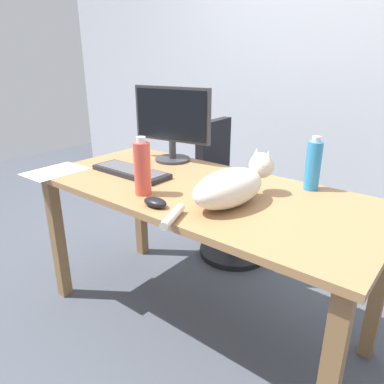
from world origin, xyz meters
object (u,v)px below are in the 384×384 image
at_px(water_bottle, 313,165).
at_px(spray_bottle, 142,168).
at_px(monitor, 172,121).
at_px(office_chair, 230,199).
at_px(cat, 232,185).
at_px(keyboard, 131,171).
at_px(computer_mouse, 156,202).

height_order(water_bottle, spray_bottle, spray_bottle).
bearing_deg(spray_bottle, water_bottle, 43.38).
bearing_deg(spray_bottle, monitor, 118.45).
relative_size(office_chair, spray_bottle, 3.68).
relative_size(office_chair, cat, 1.53).
bearing_deg(office_chair, water_bottle, -30.65).
height_order(keyboard, spray_bottle, spray_bottle).
relative_size(keyboard, computer_mouse, 4.00).
bearing_deg(computer_mouse, cat, 44.07).
distance_m(keyboard, computer_mouse, 0.46).
bearing_deg(monitor, computer_mouse, -53.89).
distance_m(monitor, water_bottle, 0.82).
distance_m(monitor, computer_mouse, 0.72).
bearing_deg(water_bottle, spray_bottle, -136.62).
bearing_deg(office_chair, keyboard, -98.72).
bearing_deg(spray_bottle, cat, 21.70).
bearing_deg(keyboard, cat, -1.50).
xyz_separation_m(office_chair, computer_mouse, (0.28, -1.00, 0.37)).
bearing_deg(monitor, keyboard, -89.46).
xyz_separation_m(office_chair, spray_bottle, (0.14, -0.93, 0.47)).
height_order(monitor, computer_mouse, monitor).
relative_size(cat, computer_mouse, 5.53).
height_order(office_chair, monitor, monitor).
xyz_separation_m(cat, water_bottle, (0.18, 0.37, 0.03)).
xyz_separation_m(office_chair, water_bottle, (0.69, -0.41, 0.46)).
xyz_separation_m(keyboard, spray_bottle, (0.26, -0.16, 0.10)).
height_order(monitor, water_bottle, monitor).
bearing_deg(water_bottle, computer_mouse, -124.61).
height_order(keyboard, computer_mouse, computer_mouse).
bearing_deg(office_chair, computer_mouse, -74.05).
bearing_deg(water_bottle, keyboard, -156.22).
bearing_deg(spray_bottle, computer_mouse, -26.23).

